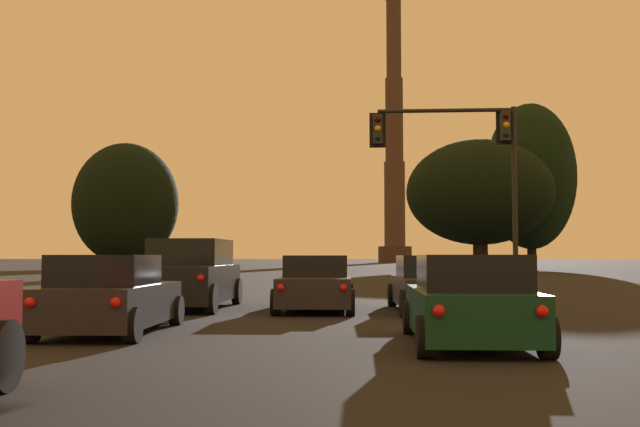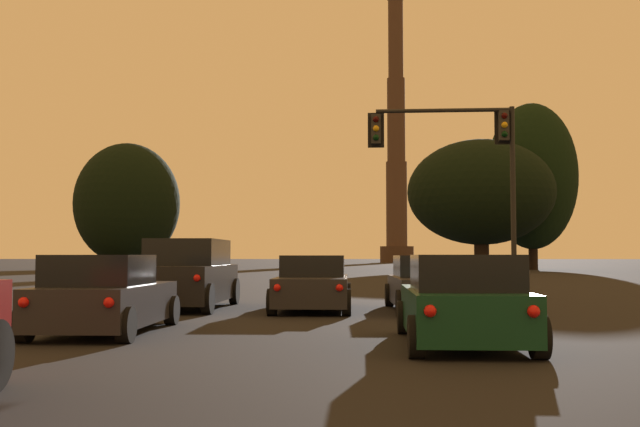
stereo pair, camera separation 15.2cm
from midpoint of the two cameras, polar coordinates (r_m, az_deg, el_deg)
hatchback_left_lane_second at (r=14.31m, az=-15.78°, el=-6.14°), size 2.05×4.16×1.44m
suv_left_lane_front at (r=20.45m, az=-9.82°, el=-4.65°), size 2.18×4.94×1.86m
sedan_right_lane_front at (r=19.39m, az=8.52°, el=-5.42°), size 2.20×4.78×1.43m
hatchback_right_lane_second at (r=12.15m, az=11.16°, el=-6.74°), size 1.95×4.12×1.44m
sedan_center_lane_front at (r=19.69m, az=-0.31°, el=-5.42°), size 2.12×4.75×1.43m
traffic_light_overhead_right at (r=26.66m, az=11.19°, el=4.62°), size 5.22×0.50×6.61m
smokestack at (r=151.47m, az=5.87°, el=4.31°), size 6.69×6.69×54.18m
treeline_center_left at (r=72.68m, az=12.22°, el=1.59°), size 13.92×12.53×12.46m
treeline_left_mid at (r=78.55m, az=15.90°, el=2.75°), size 9.04×8.13×16.85m
treeline_right_mid at (r=82.70m, az=-14.44°, el=0.73°), size 11.27×10.15×13.48m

